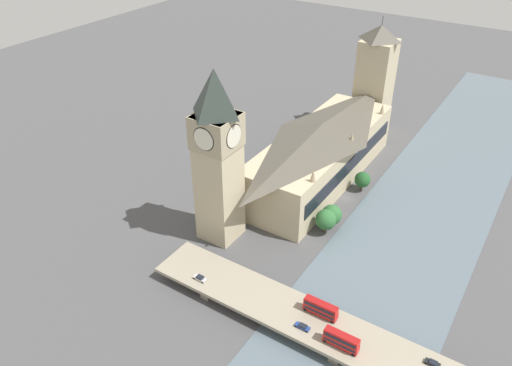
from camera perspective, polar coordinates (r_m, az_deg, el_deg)
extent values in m
plane|color=#4C4C4F|center=(210.59, 10.38, -1.73)|extent=(600.00, 600.00, 0.00)
cube|color=slate|center=(203.87, 18.13, -4.24)|extent=(48.33, 360.00, 0.30)
cube|color=#C1B28E|center=(216.93, 7.38, 2.94)|extent=(28.31, 89.84, 21.02)
cube|color=black|center=(211.69, 10.86, 2.12)|extent=(0.40, 82.65, 6.31)
pyramid|color=#514C42|center=(210.69, 7.64, 6.09)|extent=(27.74, 88.04, 5.67)
cone|color=tan|center=(235.56, 14.25, 8.23)|extent=(2.20, 2.20, 5.00)
cone|color=tan|center=(206.34, 10.91, 5.07)|extent=(2.20, 2.20, 5.00)
cone|color=tan|center=(178.87, 6.55, 0.87)|extent=(2.20, 2.20, 5.00)
cube|color=#C1B28E|center=(174.45, -4.28, 0.48)|extent=(13.06, 13.06, 48.94)
cube|color=tan|center=(165.31, -4.54, 5.94)|extent=(13.84, 13.84, 11.75)
cylinder|color=black|center=(161.73, -2.63, 5.37)|extent=(0.50, 8.28, 8.28)
cylinder|color=silver|center=(161.66, -2.59, 5.36)|extent=(0.62, 7.67, 7.67)
cylinder|color=black|center=(169.08, -6.37, 6.48)|extent=(0.50, 8.28, 8.28)
cylinder|color=silver|center=(169.16, -6.41, 6.49)|extent=(0.62, 7.67, 7.67)
cylinder|color=black|center=(170.11, -3.18, 6.80)|extent=(8.28, 0.50, 8.28)
cylinder|color=silver|center=(170.20, -3.16, 6.82)|extent=(7.67, 0.62, 7.67)
cylinder|color=black|center=(160.65, -5.97, 5.02)|extent=(8.28, 0.50, 8.28)
cylinder|color=silver|center=(160.56, -6.00, 5.00)|extent=(7.67, 0.62, 7.67)
pyramid|color=#2D3833|center=(159.64, -4.75, 10.32)|extent=(13.32, 13.32, 15.60)
cube|color=#C1B28E|center=(259.30, 13.30, 10.63)|extent=(15.76, 15.76, 46.88)
pyramid|color=#514C42|center=(250.80, 14.10, 16.33)|extent=(15.76, 15.76, 7.09)
cylinder|color=#333338|center=(249.38, 14.28, 17.55)|extent=(0.30, 0.30, 4.00)
cube|color=gray|center=(151.90, 9.99, -17.54)|extent=(3.00, 14.29, 3.30)
cube|color=gray|center=(166.89, -4.46, -11.26)|extent=(3.00, 14.29, 3.30)
cube|color=gray|center=(150.20, 10.07, -16.99)|extent=(128.67, 16.82, 1.20)
cube|color=red|center=(146.18, 9.67, -17.57)|extent=(10.23, 2.52, 1.97)
cube|color=black|center=(145.88, 9.69, -17.47)|extent=(9.21, 2.58, 0.87)
cube|color=red|center=(144.56, 9.75, -17.03)|extent=(10.03, 2.52, 2.31)
cube|color=black|center=(144.47, 9.76, -17.00)|extent=(9.21, 2.58, 1.11)
cube|color=#A01515|center=(143.63, 9.80, -16.71)|extent=(9.93, 2.39, 0.16)
cylinder|color=black|center=(148.50, 8.26, -16.87)|extent=(1.01, 0.28, 1.01)
cylinder|color=black|center=(147.10, 7.85, -17.46)|extent=(1.01, 0.28, 1.01)
cylinder|color=black|center=(146.76, 11.40, -18.10)|extent=(1.01, 0.28, 1.01)
cylinder|color=black|center=(145.35, 11.03, -18.71)|extent=(1.01, 0.28, 1.01)
cube|color=red|center=(153.12, 7.37, -14.31)|extent=(10.55, 2.54, 1.94)
cube|color=black|center=(152.84, 7.38, -14.21)|extent=(9.50, 2.60, 0.85)
cube|color=red|center=(151.59, 7.42, -13.77)|extent=(10.34, 2.54, 2.28)
cube|color=black|center=(151.51, 7.43, -13.74)|extent=(9.50, 2.60, 1.09)
cube|color=#A01515|center=(150.71, 7.46, -13.45)|extent=(10.24, 2.42, 0.16)
cylinder|color=black|center=(155.69, 6.04, -13.65)|extent=(1.05, 0.28, 1.05)
cylinder|color=black|center=(154.24, 5.63, -14.19)|extent=(1.05, 0.28, 1.05)
cylinder|color=black|center=(153.42, 9.04, -14.85)|extent=(1.05, 0.28, 1.05)
cylinder|color=black|center=(151.94, 8.65, -15.41)|extent=(1.05, 0.28, 1.05)
cube|color=navy|center=(149.74, 5.33, -16.04)|extent=(4.42, 1.70, 0.58)
cube|color=black|center=(149.31, 5.38, -15.93)|extent=(2.30, 1.53, 0.45)
cylinder|color=black|center=(150.86, 4.85, -15.65)|extent=(0.60, 0.22, 0.60)
cylinder|color=black|center=(149.95, 4.56, -16.02)|extent=(0.60, 0.22, 0.60)
cylinder|color=black|center=(149.86, 6.09, -16.17)|extent=(0.60, 0.22, 0.60)
cylinder|color=black|center=(148.95, 5.81, -16.55)|extent=(0.60, 0.22, 0.60)
cube|color=silver|center=(163.86, -6.43, -10.78)|extent=(4.43, 1.87, 0.57)
cube|color=black|center=(163.40, -6.41, -10.65)|extent=(2.30, 1.68, 0.60)
cylinder|color=black|center=(165.30, -6.73, -10.42)|extent=(0.68, 0.22, 0.68)
cylinder|color=black|center=(164.38, -7.10, -10.75)|extent=(0.68, 0.22, 0.68)
cylinder|color=black|center=(163.63, -5.76, -10.89)|extent=(0.68, 0.22, 0.68)
cylinder|color=black|center=(162.70, -6.13, -11.23)|extent=(0.68, 0.22, 0.68)
cube|color=black|center=(148.90, 19.52, -18.86)|extent=(4.07, 1.76, 0.56)
cube|color=black|center=(148.51, 19.60, -18.75)|extent=(2.12, 1.59, 0.44)
cylinder|color=black|center=(149.64, 18.98, -18.49)|extent=(0.61, 0.22, 0.61)
cylinder|color=black|center=(148.61, 18.80, -18.92)|extent=(0.61, 0.22, 0.61)
cylinder|color=black|center=(149.50, 20.21, -18.89)|extent=(0.61, 0.22, 0.61)
cylinder|color=brown|center=(193.41, 8.53, -4.65)|extent=(0.70, 0.70, 2.09)
sphere|color=#2D6633|center=(190.82, 8.63, -3.60)|extent=(7.83, 7.83, 7.83)
cylinder|color=brown|center=(216.22, 11.95, -0.53)|extent=(0.70, 0.70, 2.49)
sphere|color=#235628|center=(214.05, 12.07, 0.38)|extent=(6.71, 6.71, 6.71)
cylinder|color=brown|center=(189.75, 7.88, -5.29)|extent=(0.70, 0.70, 2.77)
sphere|color=#2D6633|center=(186.90, 7.99, -4.15)|extent=(7.85, 7.85, 7.85)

